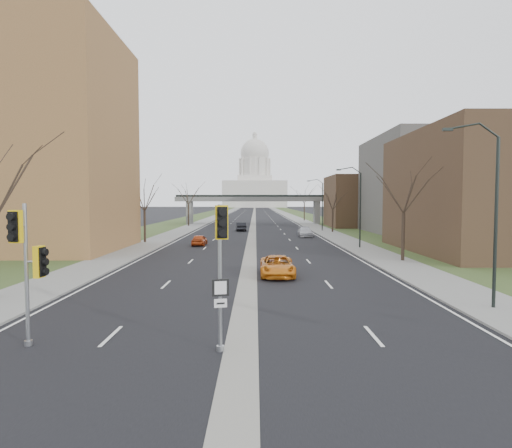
{
  "coord_description": "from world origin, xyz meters",
  "views": [
    {
      "loc": [
        0.5,
        -14.01,
        5.17
      ],
      "look_at": [
        0.53,
        9.15,
        3.91
      ],
      "focal_mm": 30.0,
      "sensor_mm": 36.0,
      "label": 1
    }
  ],
  "objects_px": {
    "car_left_near": "(199,240)",
    "car_left_far": "(241,227)",
    "signal_pole_left": "(27,254)",
    "car_right_near": "(277,266)",
    "car_right_mid": "(305,232)",
    "signal_pole_median": "(221,250)"
  },
  "relations": [
    {
      "from": "car_left_near",
      "to": "car_left_far",
      "type": "height_order",
      "value": "car_left_far"
    },
    {
      "from": "signal_pole_left",
      "to": "car_right_near",
      "type": "relative_size",
      "value": 1.02
    },
    {
      "from": "car_right_mid",
      "to": "car_right_near",
      "type": "bearing_deg",
      "value": -99.83
    },
    {
      "from": "car_left_far",
      "to": "car_right_near",
      "type": "relative_size",
      "value": 0.91
    },
    {
      "from": "car_left_near",
      "to": "car_left_far",
      "type": "distance_m",
      "value": 23.92
    },
    {
      "from": "car_right_near",
      "to": "car_right_mid",
      "type": "bearing_deg",
      "value": 80.19
    },
    {
      "from": "signal_pole_left",
      "to": "car_left_far",
      "type": "relative_size",
      "value": 1.11
    },
    {
      "from": "car_left_near",
      "to": "car_left_far",
      "type": "bearing_deg",
      "value": -98.16
    },
    {
      "from": "signal_pole_median",
      "to": "car_right_mid",
      "type": "relative_size",
      "value": 1.07
    },
    {
      "from": "car_left_near",
      "to": "signal_pole_median",
      "type": "bearing_deg",
      "value": 100.05
    },
    {
      "from": "car_left_far",
      "to": "car_right_mid",
      "type": "relative_size",
      "value": 0.97
    },
    {
      "from": "signal_pole_left",
      "to": "car_left_near",
      "type": "distance_m",
      "value": 34.62
    },
    {
      "from": "car_left_far",
      "to": "car_right_mid",
      "type": "xyz_separation_m",
      "value": [
        9.65,
        -11.82,
        -0.07
      ]
    },
    {
      "from": "signal_pole_left",
      "to": "car_right_near",
      "type": "bearing_deg",
      "value": 63.39
    },
    {
      "from": "signal_pole_median",
      "to": "car_left_far",
      "type": "distance_m",
      "value": 58.78
    },
    {
      "from": "signal_pole_left",
      "to": "car_right_mid",
      "type": "height_order",
      "value": "signal_pole_left"
    },
    {
      "from": "signal_pole_median",
      "to": "car_right_near",
      "type": "bearing_deg",
      "value": 67.93
    },
    {
      "from": "car_left_near",
      "to": "car_right_near",
      "type": "bearing_deg",
      "value": 113.04
    },
    {
      "from": "signal_pole_left",
      "to": "car_left_near",
      "type": "height_order",
      "value": "signal_pole_left"
    },
    {
      "from": "signal_pole_left",
      "to": "car_right_near",
      "type": "height_order",
      "value": "signal_pole_left"
    },
    {
      "from": "signal_pole_median",
      "to": "car_left_far",
      "type": "bearing_deg",
      "value": 79.27
    },
    {
      "from": "car_left_far",
      "to": "signal_pole_left",
      "type": "bearing_deg",
      "value": 78.78
    }
  ]
}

